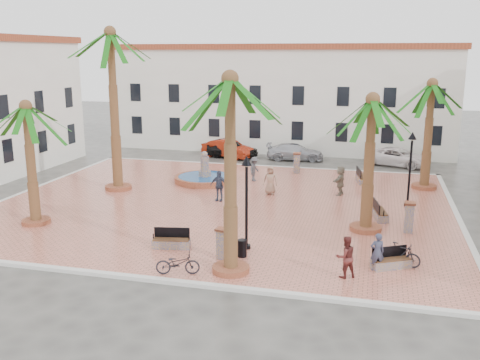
{
  "coord_description": "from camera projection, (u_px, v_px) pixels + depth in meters",
  "views": [
    {
      "loc": [
        8.45,
        -29.03,
        8.77
      ],
      "look_at": [
        1.0,
        0.0,
        1.6
      ],
      "focal_mm": 40.0,
      "sensor_mm": 36.0,
      "label": 1
    }
  ],
  "objects": [
    {
      "name": "palm_e",
      "position": [
        372.0,
        116.0,
        25.27
      ],
      "size": [
        5.07,
        5.07,
        6.82
      ],
      "color": "#A55436",
      "rests_on": "plaza"
    },
    {
      "name": "kerb_w",
      "position": [
        31.0,
        190.0,
        34.55
      ],
      "size": [
        0.3,
        22.3,
        0.16
      ],
      "primitive_type": "cube",
      "color": "silver",
      "rests_on": "ground"
    },
    {
      "name": "ground",
      "position": [
        224.0,
        205.0,
        31.43
      ],
      "size": [
        120.0,
        120.0,
        0.0
      ],
      "primitive_type": "plane",
      "color": "#56544F",
      "rests_on": "ground"
    },
    {
      "name": "bench_se",
      "position": [
        391.0,
        262.0,
        21.87
      ],
      "size": [
        1.7,
        1.26,
        0.88
      ],
      "rotation": [
        0.0,
        0.0,
        0.51
      ],
      "color": "gray",
      "rests_on": "plaza"
    },
    {
      "name": "car_white",
      "position": [
        398.0,
        157.0,
        42.26
      ],
      "size": [
        5.53,
        3.9,
        1.4
      ],
      "primitive_type": "imported",
      "rotation": [
        0.0,
        0.0,
        1.22
      ],
      "color": "white",
      "rests_on": "ground"
    },
    {
      "name": "bicycle_a",
      "position": [
        178.0,
        263.0,
        21.22
      ],
      "size": [
        1.85,
        1.05,
        0.92
      ],
      "primitive_type": "imported",
      "rotation": [
        0.0,
        0.0,
        1.84
      ],
      "color": "black",
      "rests_on": "plaza"
    },
    {
      "name": "palm_nw",
      "position": [
        111.0,
        49.0,
        32.54
      ],
      "size": [
        5.5,
        5.5,
        10.2
      ],
      "color": "#A55436",
      "rests_on": "plaza"
    },
    {
      "name": "bench_ne",
      "position": [
        362.0,
        179.0,
        36.26
      ],
      "size": [
        0.94,
        1.96,
        0.99
      ],
      "rotation": [
        0.0,
        0.0,
        1.77
      ],
      "color": "gray",
      "rests_on": "plaza"
    },
    {
      "name": "bollard_n",
      "position": [
        297.0,
        163.0,
        39.01
      ],
      "size": [
        0.57,
        0.57,
        1.51
      ],
      "rotation": [
        0.0,
        0.0,
        0.06
      ],
      "color": "gray",
      "rests_on": "plaza"
    },
    {
      "name": "car_red",
      "position": [
        228.0,
        149.0,
        45.62
      ],
      "size": [
        4.91,
        3.18,
        1.53
      ],
      "primitive_type": "imported",
      "rotation": [
        0.0,
        0.0,
        1.2
      ],
      "color": "maroon",
      "rests_on": "ground"
    },
    {
      "name": "lamppost_s",
      "position": [
        247.0,
        186.0,
        23.46
      ],
      "size": [
        0.46,
        0.46,
        4.26
      ],
      "color": "black",
      "rests_on": "plaza"
    },
    {
      "name": "palm_s",
      "position": [
        230.0,
        101.0,
        20.01
      ],
      "size": [
        4.9,
        4.9,
        8.01
      ],
      "color": "#A55436",
      "rests_on": "plaza"
    },
    {
      "name": "fountain",
      "position": [
        205.0,
        178.0,
        36.47
      ],
      "size": [
        4.11,
        4.11,
        2.13
      ],
      "color": "#A55436",
      "rests_on": "plaza"
    },
    {
      "name": "bollard_se",
      "position": [
        222.0,
        243.0,
        22.78
      ],
      "size": [
        0.56,
        0.56,
        1.36
      ],
      "rotation": [
        0.0,
        0.0,
        -0.18
      ],
      "color": "gray",
      "rests_on": "plaza"
    },
    {
      "name": "plaza",
      "position": [
        224.0,
        204.0,
        31.41
      ],
      "size": [
        26.0,
        22.0,
        0.15
      ],
      "primitive_type": "cube",
      "color": "#DB7861",
      "rests_on": "ground"
    },
    {
      "name": "bench_e",
      "position": [
        380.0,
        214.0,
        28.39
      ],
      "size": [
        0.89,
        1.88,
        0.95
      ],
      "rotation": [
        0.0,
        0.0,
        1.77
      ],
      "color": "gray",
      "rests_on": "plaza"
    },
    {
      "name": "kerb_n",
      "position": [
        263.0,
        166.0,
        41.77
      ],
      "size": [
        26.3,
        0.3,
        0.16
      ],
      "primitive_type": "cube",
      "color": "silver",
      "rests_on": "ground"
    },
    {
      "name": "car_silver",
      "position": [
        295.0,
        152.0,
        44.56
      ],
      "size": [
        4.87,
        2.35,
        1.37
      ],
      "primitive_type": "imported",
      "rotation": [
        0.0,
        0.0,
        1.66
      ],
      "color": "#B1B2BA",
      "rests_on": "ground"
    },
    {
      "name": "building_north",
      "position": [
        283.0,
        97.0,
        49.15
      ],
      "size": [
        30.4,
        7.4,
        9.5
      ],
      "color": "white",
      "rests_on": "ground"
    },
    {
      "name": "palm_sw",
      "position": [
        27.0,
        121.0,
        26.45
      ],
      "size": [
        4.7,
        4.7,
        6.37
      ],
      "color": "#A55436",
      "rests_on": "plaza"
    },
    {
      "name": "pedestrian_east",
      "position": [
        340.0,
        180.0,
        33.01
      ],
      "size": [
        0.84,
        1.77,
        1.83
      ],
      "primitive_type": "imported",
      "rotation": [
        0.0,
        0.0,
        -1.75
      ],
      "color": "gray",
      "rests_on": "plaza"
    },
    {
      "name": "car_black",
      "position": [
        232.0,
        149.0,
        45.58
      ],
      "size": [
        4.48,
        2.01,
        1.5
      ],
      "primitive_type": "imported",
      "rotation": [
        0.0,
        0.0,
        1.52
      ],
      "color": "black",
      "rests_on": "ground"
    },
    {
      "name": "pedestrian_north",
      "position": [
        254.0,
        169.0,
        36.56
      ],
      "size": [
        0.82,
        1.19,
        1.69
      ],
      "primitive_type": "imported",
      "rotation": [
        0.0,
        0.0,
        1.38
      ],
      "color": "#424246",
      "rests_on": "plaza"
    },
    {
      "name": "pedestrian_fountain_a",
      "position": [
        270.0,
        180.0,
        33.15
      ],
      "size": [
        0.9,
        0.6,
        1.8
      ],
      "primitive_type": "imported",
      "rotation": [
        0.0,
        0.0,
        0.03
      ],
      "color": "#9F765F",
      "rests_on": "plaza"
    },
    {
      "name": "bollard_e",
      "position": [
        409.0,
        217.0,
        26.11
      ],
      "size": [
        0.58,
        0.58,
        1.53
      ],
      "rotation": [
        0.0,
        0.0,
        -0.06
      ],
      "color": "gray",
      "rests_on": "plaza"
    },
    {
      "name": "cyclist_b",
      "position": [
        346.0,
        257.0,
        20.86
      ],
      "size": [
        1.03,
        0.96,
        1.7
      ],
      "primitive_type": "imported",
      "rotation": [
        0.0,
        0.0,
        3.65
      ],
      "color": "maroon",
      "rests_on": "plaza"
    },
    {
      "name": "litter_bin",
      "position": [
        242.0,
        248.0,
        23.07
      ],
      "size": [
        0.39,
        0.39,
        0.77
      ],
      "primitive_type": "cylinder",
      "color": "black",
      "rests_on": "plaza"
    },
    {
      "name": "cyclist_a",
      "position": [
        377.0,
        252.0,
        21.51
      ],
      "size": [
        0.67,
        0.54,
        1.59
      ],
      "primitive_type": "imported",
      "rotation": [
        0.0,
        0.0,
        3.46
      ],
      "color": "#373B53",
      "rests_on": "plaza"
    },
    {
      "name": "pedestrian_fountain_b",
      "position": [
        219.0,
        186.0,
        31.67
      ],
      "size": [
        1.11,
        0.54,
        1.84
      ],
      "primitive_type": "imported",
      "rotation": [
        0.0,
        0.0,
        -0.09
      ],
      "color": "#374158",
      "rests_on": "plaza"
    },
    {
      "name": "kerb_e",
      "position": [
        459.0,
        221.0,
        28.27
      ],
      "size": [
        0.3,
        22.3,
        0.16
      ],
      "primitive_type": "cube",
      "color": "silver",
      "rests_on": "ground"
    },
    {
      "name": "bicycle_b",
      "position": [
        401.0,
        254.0,
        22.06
      ],
      "size": [
        1.71,
        0.93,
        0.99
      ],
      "primitive_type": "imported",
      "rotation": [
        0.0,
        0.0,
        1.27
      ],
      "color": "black",
      "rests_on": "plaza"
    },
    {
      "name": "palm_ne",
      "position": [
        431.0,
        97.0,
        33.43
      ],
      "size": [
        5.15,
        5.15,
        7.1
      ],
      "color": "#A55436",
      "rests_on": "plaza"
    },
    {
      "name": "lamppost_e",
      "position": [
        411.0,
        156.0,
        30.16
      ],
      "size": [
        0.47,
        0.47,
        4.3
      ],
      "color": "black",
      "rests_on": "plaza"
    },
    {
      "name": "bench_s",
      "position": [
        171.0,
        242.0,
        24.14
      ],
      "size": [
        1.78,
        0.83,
        0.91
      ],
      "rotation": [
        0.0,
        0.0,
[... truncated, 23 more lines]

